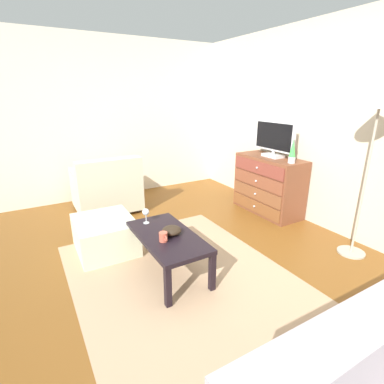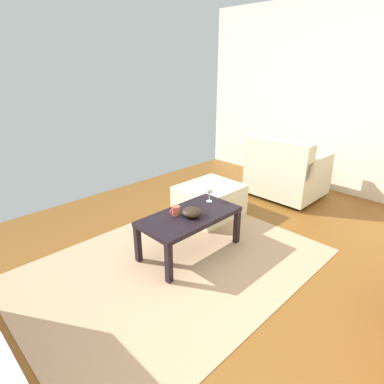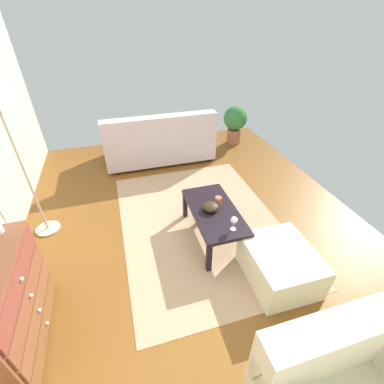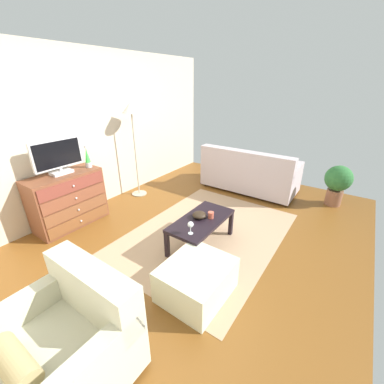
# 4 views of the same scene
# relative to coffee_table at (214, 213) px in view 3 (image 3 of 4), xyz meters

# --- Properties ---
(ground_plane) EXTENTS (5.86, 4.42, 0.05)m
(ground_plane) POSITION_rel_coffee_table_xyz_m (0.06, 0.27, -0.37)
(ground_plane) COLOR brown
(area_rug) EXTENTS (2.60, 1.90, 0.01)m
(area_rug) POSITION_rel_coffee_table_xyz_m (0.26, 0.07, -0.34)
(area_rug) COLOR tan
(area_rug) RESTS_ON ground_plane
(coffee_table) EXTENTS (0.95, 0.49, 0.40)m
(coffee_table) POSITION_rel_coffee_table_xyz_m (0.00, 0.00, 0.00)
(coffee_table) COLOR black
(coffee_table) RESTS_ON ground_plane
(wine_glass) EXTENTS (0.07, 0.07, 0.16)m
(wine_glass) POSITION_rel_coffee_table_xyz_m (-0.34, -0.07, 0.17)
(wine_glass) COLOR silver
(wine_glass) RESTS_ON coffee_table
(mug) EXTENTS (0.11, 0.08, 0.08)m
(mug) POSITION_rel_coffee_table_xyz_m (0.10, -0.08, 0.09)
(mug) COLOR #BD5440
(mug) RESTS_ON coffee_table
(bowl_decorative) EXTENTS (0.18, 0.18, 0.08)m
(bowl_decorative) POSITION_rel_coffee_table_xyz_m (0.02, 0.04, 0.09)
(bowl_decorative) COLOR black
(bowl_decorative) RESTS_ON coffee_table
(couch_large) EXTENTS (0.85, 1.80, 0.86)m
(couch_large) POSITION_rel_coffee_table_xyz_m (2.08, 0.23, -0.01)
(couch_large) COLOR #332319
(couch_large) RESTS_ON ground_plane
(ottoman) EXTENTS (0.71, 0.61, 0.36)m
(ottoman) POSITION_rel_coffee_table_xyz_m (-0.73, -0.41, -0.16)
(ottoman) COLOR beige
(ottoman) RESTS_ON ground_plane
(potted_plant) EXTENTS (0.44, 0.44, 0.72)m
(potted_plant) POSITION_rel_coffee_table_xyz_m (2.34, -1.29, 0.09)
(potted_plant) COLOR brown
(potted_plant) RESTS_ON ground_plane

